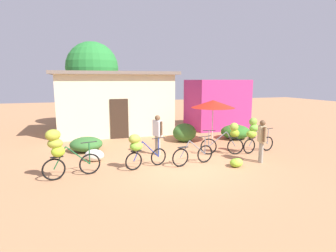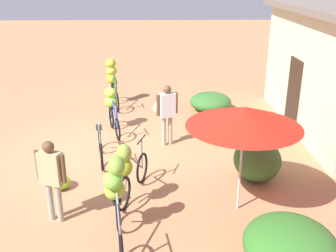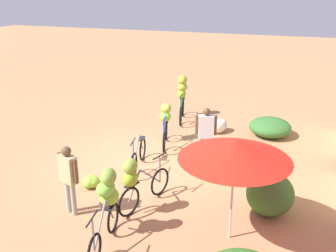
% 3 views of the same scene
% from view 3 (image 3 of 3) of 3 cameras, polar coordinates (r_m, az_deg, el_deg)
% --- Properties ---
extents(ground_plane, '(60.00, 60.00, 0.00)m').
position_cam_3_polar(ground_plane, '(10.50, -3.60, -5.35)').
color(ground_plane, '#AF784F').
extents(hedge_bush_front_left, '(1.33, 1.33, 0.58)m').
position_cam_3_polar(hedge_bush_front_left, '(12.59, 15.05, -0.14)').
color(hedge_bush_front_left, '#33682D').
rests_on(hedge_bush_front_left, ground).
extents(hedge_bush_front_right, '(1.13, 0.99, 0.88)m').
position_cam_3_polar(hedge_bush_front_right, '(8.38, 15.05, -9.77)').
color(hedge_bush_front_right, '#376628').
rests_on(hedge_bush_front_right, ground).
extents(market_umbrella, '(2.02, 2.02, 2.01)m').
position_cam_3_polar(market_umbrella, '(6.77, 10.01, -3.55)').
color(market_umbrella, beige).
rests_on(market_umbrella, ground).
extents(bicycle_leftmost, '(1.69, 0.60, 1.53)m').
position_cam_3_polar(bicycle_leftmost, '(13.66, 2.13, 4.96)').
color(bicycle_leftmost, black).
rests_on(bicycle_leftmost, ground).
extents(bicycle_near_pile, '(1.51, 0.60, 1.20)m').
position_cam_3_polar(bicycle_near_pile, '(11.48, -0.38, 0.94)').
color(bicycle_near_pile, black).
rests_on(bicycle_near_pile, ground).
extents(bicycle_center_loaded, '(1.64, 0.35, 0.97)m').
position_cam_3_polar(bicycle_center_loaded, '(10.02, -4.47, -4.45)').
color(bicycle_center_loaded, black).
rests_on(bicycle_center_loaded, ground).
extents(bicycle_by_shop, '(1.66, 0.54, 1.28)m').
position_cam_3_polar(bicycle_by_shop, '(8.04, -4.73, -8.07)').
color(bicycle_by_shop, black).
rests_on(bicycle_by_shop, ground).
extents(bicycle_rightmost, '(1.59, 0.43, 1.45)m').
position_cam_3_polar(bicycle_rightmost, '(7.21, -9.13, -10.93)').
color(bicycle_rightmost, black).
rests_on(bicycle_rightmost, ground).
extents(banana_pile_on_ground, '(0.60, 0.60, 0.30)m').
position_cam_3_polar(banana_pile_on_ground, '(9.36, -11.56, -8.16)').
color(banana_pile_on_ground, '#8BBD2C').
rests_on(banana_pile_on_ground, ground).
extents(produce_sack, '(0.81, 0.65, 0.44)m').
position_cam_3_polar(produce_sack, '(12.57, 7.67, 0.02)').
color(produce_sack, silver).
rests_on(produce_sack, ground).
extents(person_vendor, '(0.32, 0.55, 1.53)m').
position_cam_3_polar(person_vendor, '(8.08, -14.70, -6.93)').
color(person_vendor, gray).
rests_on(person_vendor, ground).
extents(person_bystander, '(0.34, 0.54, 1.58)m').
position_cam_3_polar(person_bystander, '(10.06, 5.69, -0.63)').
color(person_bystander, gray).
rests_on(person_bystander, ground).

